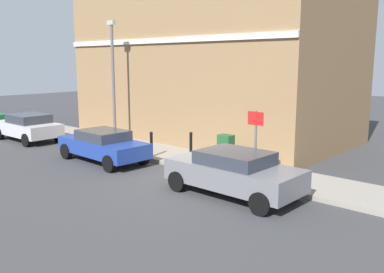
{
  "coord_description": "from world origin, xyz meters",
  "views": [
    {
      "loc": [
        -10.09,
        -9.04,
        4.02
      ],
      "look_at": [
        1.33,
        1.3,
        1.2
      ],
      "focal_mm": 38.66,
      "sensor_mm": 36.0,
      "label": 1
    }
  ],
  "objects_px": {
    "utility_cabinet": "(226,151)",
    "bollard_far_kerb": "(151,143)",
    "bollard_near_cabinet": "(191,143)",
    "street_sign": "(256,135)",
    "lamppost": "(113,76)",
    "car_silver": "(28,127)",
    "car_grey": "(234,172)",
    "car_blue": "(103,145)"
  },
  "relations": [
    {
      "from": "utility_cabinet",
      "to": "bollard_far_kerb",
      "type": "xyz_separation_m",
      "value": [
        -0.95,
        3.1,
        0.02
      ]
    },
    {
      "from": "bollard_near_cabinet",
      "to": "street_sign",
      "type": "relative_size",
      "value": 0.45
    },
    {
      "from": "utility_cabinet",
      "to": "car_silver",
      "type": "bearing_deg",
      "value": 102.07
    },
    {
      "from": "utility_cabinet",
      "to": "lamppost",
      "type": "height_order",
      "value": "lamppost"
    },
    {
      "from": "car_silver",
      "to": "bollard_near_cabinet",
      "type": "distance_m",
      "value": 9.32
    },
    {
      "from": "car_blue",
      "to": "utility_cabinet",
      "type": "distance_m",
      "value": 4.98
    },
    {
      "from": "car_silver",
      "to": "street_sign",
      "type": "xyz_separation_m",
      "value": [
        1.37,
        -12.81,
        0.93
      ]
    },
    {
      "from": "street_sign",
      "to": "utility_cabinet",
      "type": "bearing_deg",
      "value": 63.72
    },
    {
      "from": "street_sign",
      "to": "bollard_near_cabinet",
      "type": "bearing_deg",
      "value": 74.47
    },
    {
      "from": "car_blue",
      "to": "bollard_far_kerb",
      "type": "relative_size",
      "value": 4.05
    },
    {
      "from": "bollard_near_cabinet",
      "to": "car_silver",
      "type": "bearing_deg",
      "value": 105.07
    },
    {
      "from": "car_silver",
      "to": "bollard_far_kerb",
      "type": "bearing_deg",
      "value": -171.07
    },
    {
      "from": "utility_cabinet",
      "to": "bollard_far_kerb",
      "type": "relative_size",
      "value": 1.11
    },
    {
      "from": "car_blue",
      "to": "bollard_near_cabinet",
      "type": "height_order",
      "value": "car_blue"
    },
    {
      "from": "utility_cabinet",
      "to": "street_sign",
      "type": "relative_size",
      "value": 0.5
    },
    {
      "from": "car_grey",
      "to": "car_silver",
      "type": "relative_size",
      "value": 1.06
    },
    {
      "from": "bollard_near_cabinet",
      "to": "street_sign",
      "type": "distance_m",
      "value": 4.06
    },
    {
      "from": "car_grey",
      "to": "bollard_far_kerb",
      "type": "bearing_deg",
      "value": -14.81
    },
    {
      "from": "car_blue",
      "to": "utility_cabinet",
      "type": "relative_size",
      "value": 3.66
    },
    {
      "from": "car_grey",
      "to": "lamppost",
      "type": "height_order",
      "value": "lamppost"
    },
    {
      "from": "utility_cabinet",
      "to": "car_blue",
      "type": "bearing_deg",
      "value": 119.32
    },
    {
      "from": "lamppost",
      "to": "car_grey",
      "type": "bearing_deg",
      "value": -104.93
    },
    {
      "from": "bollard_near_cabinet",
      "to": "bollard_far_kerb",
      "type": "distance_m",
      "value": 1.62
    },
    {
      "from": "car_blue",
      "to": "lamppost",
      "type": "relative_size",
      "value": 0.73
    },
    {
      "from": "utility_cabinet",
      "to": "bollard_far_kerb",
      "type": "height_order",
      "value": "utility_cabinet"
    },
    {
      "from": "lamppost",
      "to": "bollard_far_kerb",
      "type": "bearing_deg",
      "value": -104.66
    },
    {
      "from": "bollard_far_kerb",
      "to": "car_grey",
      "type": "bearing_deg",
      "value": -105.11
    },
    {
      "from": "car_grey",
      "to": "bollard_far_kerb",
      "type": "distance_m",
      "value": 5.4
    },
    {
      "from": "bollard_near_cabinet",
      "to": "street_sign",
      "type": "height_order",
      "value": "street_sign"
    },
    {
      "from": "car_blue",
      "to": "bollard_far_kerb",
      "type": "bearing_deg",
      "value": -128.41
    },
    {
      "from": "car_blue",
      "to": "utility_cabinet",
      "type": "xyz_separation_m",
      "value": [
        2.44,
        -4.34,
        -0.01
      ]
    },
    {
      "from": "car_silver",
      "to": "bollard_near_cabinet",
      "type": "bearing_deg",
      "value": -166.02
    },
    {
      "from": "bollard_far_kerb",
      "to": "lamppost",
      "type": "relative_size",
      "value": 0.18
    },
    {
      "from": "car_silver",
      "to": "street_sign",
      "type": "bearing_deg",
      "value": -175.0
    },
    {
      "from": "car_blue",
      "to": "bollard_far_kerb",
      "type": "height_order",
      "value": "car_blue"
    },
    {
      "from": "car_grey",
      "to": "bollard_near_cabinet",
      "type": "xyz_separation_m",
      "value": [
        2.46,
        3.98,
        -0.03
      ]
    },
    {
      "from": "street_sign",
      "to": "car_grey",
      "type": "bearing_deg",
      "value": -172.76
    },
    {
      "from": "lamppost",
      "to": "utility_cabinet",
      "type": "bearing_deg",
      "value": -90.07
    },
    {
      "from": "car_grey",
      "to": "utility_cabinet",
      "type": "relative_size",
      "value": 3.63
    },
    {
      "from": "bollard_near_cabinet",
      "to": "street_sign",
      "type": "bearing_deg",
      "value": -105.53
    },
    {
      "from": "bollard_near_cabinet",
      "to": "utility_cabinet",
      "type": "bearing_deg",
      "value": -93.07
    },
    {
      "from": "bollard_near_cabinet",
      "to": "car_blue",
      "type": "bearing_deg",
      "value": 135.71
    }
  ]
}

